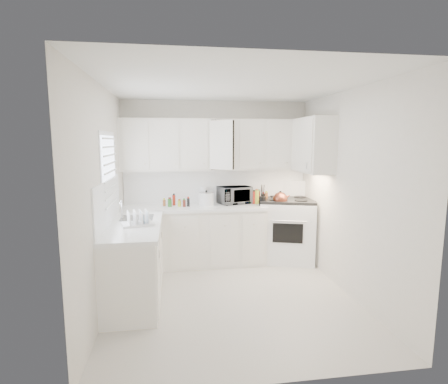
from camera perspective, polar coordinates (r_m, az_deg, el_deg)
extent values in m
plane|color=beige|center=(4.59, 1.31, -16.92)|extent=(3.20, 3.20, 0.00)
plane|color=white|center=(4.20, 1.44, 17.09)|extent=(3.20, 3.20, 0.00)
plane|color=silver|center=(5.78, -1.29, 1.77)|extent=(3.00, 0.00, 3.00)
plane|color=silver|center=(2.67, 7.15, -6.02)|extent=(3.00, 0.00, 3.00)
plane|color=silver|center=(4.23, -19.12, -1.12)|extent=(0.00, 3.20, 3.20)
plane|color=silver|center=(4.70, 19.73, -0.24)|extent=(0.00, 3.20, 3.20)
cube|color=white|center=(5.49, -4.92, -2.56)|extent=(2.24, 0.64, 0.05)
cube|color=white|center=(4.45, -14.46, -5.40)|extent=(0.64, 1.62, 0.05)
cube|color=white|center=(5.78, -1.27, 1.02)|extent=(2.98, 0.02, 0.55)
cube|color=white|center=(4.43, -18.46, -1.65)|extent=(0.02, 1.60, 0.55)
imported|color=gray|center=(5.67, 1.72, -0.18)|extent=(0.56, 0.41, 0.34)
cylinder|color=white|center=(5.70, -3.28, -0.50)|extent=(0.12, 0.12, 0.27)
cylinder|color=#9B572A|center=(5.60, -9.72, -1.50)|extent=(0.06, 0.06, 0.13)
cylinder|color=#296622|center=(5.51, -8.96, -1.65)|extent=(0.06, 0.06, 0.13)
cylinder|color=#B42818|center=(5.60, -8.18, -1.47)|extent=(0.06, 0.06, 0.13)
cylinder|color=#C4D031|center=(5.51, -7.40, -1.61)|extent=(0.06, 0.06, 0.13)
cylinder|color=#5E231B|center=(5.60, -6.65, -1.44)|extent=(0.06, 0.06, 0.13)
cylinder|color=black|center=(5.51, -5.84, -1.58)|extent=(0.06, 0.06, 0.13)
cylinder|color=#B42818|center=(5.77, 4.61, -0.81)|extent=(0.06, 0.06, 0.19)
cylinder|color=#C4D031|center=(5.73, 5.28, -0.89)|extent=(0.06, 0.06, 0.19)
cylinder|color=#5E231B|center=(5.80, 5.67, -0.78)|extent=(0.06, 0.06, 0.19)
cylinder|color=black|center=(5.76, 6.35, -0.86)|extent=(0.06, 0.06, 0.19)
cylinder|color=#9B572A|center=(5.83, 6.72, -0.76)|extent=(0.06, 0.06, 0.19)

